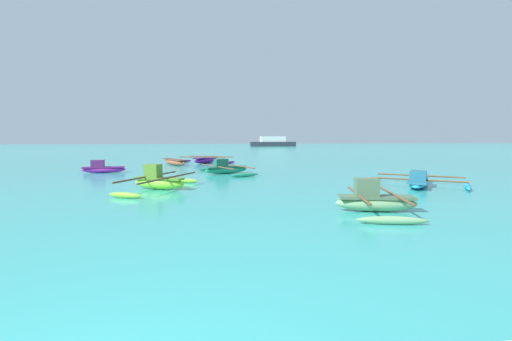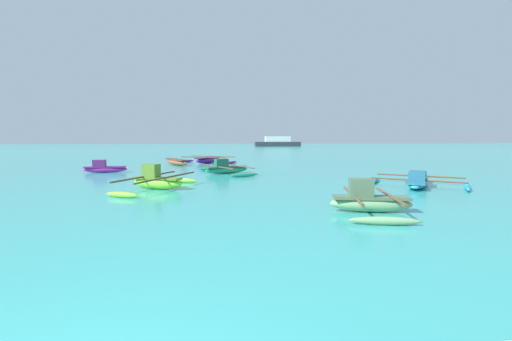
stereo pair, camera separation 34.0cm
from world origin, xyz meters
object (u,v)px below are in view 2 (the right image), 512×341
Objects in this scene: moored_boat_4 at (208,160)px; distant_ferry at (278,142)px; moored_boat_5 at (104,168)px; moored_boat_1 at (176,162)px; moored_boat_3 at (156,181)px; moored_boat_0 at (226,169)px; moored_boat_2 at (369,201)px; moored_boat_6 at (418,181)px.

moored_boat_4 is 56.47m from distant_ferry.
moored_boat_1 is at bearing 49.74° from moored_boat_5.
moored_boat_3 is 70.67m from distant_ferry.
moored_boat_0 is 7.57m from moored_boat_1.
moored_boat_1 is 18.95m from moored_boat_2.
moored_boat_3 is at bearing 123.38° from moored_boat_6.
moored_boat_0 reaches higher than moored_boat_1.
moored_boat_2 is 0.71× the size of moored_boat_4.
moored_boat_2 is at bearing -99.45° from distant_ferry.
moored_boat_0 is 1.02× the size of moored_boat_6.
distant_ferry is (18.73, 68.14, 0.66)m from moored_boat_3.
moored_boat_3 is 0.94× the size of moored_boat_4.
moored_boat_6 is at bearing -96.43° from distant_ferry.
moored_boat_2 is 19.92m from moored_boat_4.
moored_boat_4 is at bearing 73.31° from moored_boat_0.
moored_boat_4 is at bearing 98.79° from moored_boat_1.
moored_boat_1 is 0.76× the size of moored_boat_3.
moored_boat_1 is 12.45m from moored_boat_3.
moored_boat_6 is at bearing -117.32° from moored_boat_4.
distant_ferry is at bearing 64.72° from moored_boat_5.
moored_boat_2 reaches higher than moored_boat_6.
moored_boat_5 reaches higher than moored_boat_1.
moored_boat_5 is at bearing 145.47° from moored_boat_3.
moored_boat_3 reaches higher than moored_boat_5.
distant_ferry reaches higher than moored_boat_1.
moored_boat_0 is 1.03× the size of moored_boat_3.
moored_boat_5 is at bearing -63.05° from moored_boat_1.
distant_ferry is (22.81, 60.92, 0.72)m from moored_boat_5.
moored_boat_0 is at bearing -16.82° from moored_boat_5.
moored_boat_2 is (3.45, -10.90, 0.02)m from moored_boat_0.
moored_boat_6 is at bearing 59.71° from moored_boat_2.
moored_boat_6 is (7.91, -6.30, -0.06)m from moored_boat_0.
moored_boat_6 is 69.19m from distant_ferry.
moored_boat_1 is at bearing -108.91° from distant_ferry.
moored_boat_2 is 1.36× the size of moored_boat_5.
moored_boat_0 is 6.47m from moored_boat_3.
moored_boat_2 is 16.34m from moored_boat_5.
moored_boat_0 is 0.42× the size of distant_ferry.
moored_boat_0 is 8.57m from moored_boat_4.
moored_boat_0 is at bearing 88.00° from moored_boat_6.
moored_boat_6 is (4.46, 4.60, -0.08)m from moored_boat_2.
moored_boat_1 is (-3.43, 6.75, -0.02)m from moored_boat_0.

